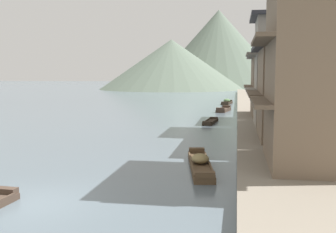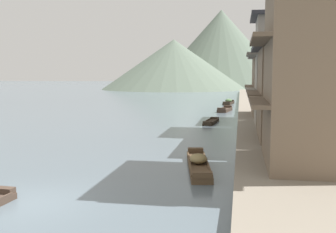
{
  "view_description": "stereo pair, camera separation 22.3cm",
  "coord_description": "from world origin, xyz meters",
  "views": [
    {
      "loc": [
        6.77,
        -12.52,
        4.41
      ],
      "look_at": [
        1.91,
        16.32,
        1.3
      ],
      "focal_mm": 43.9,
      "sensor_mm": 36.0,
      "label": 1
    },
    {
      "loc": [
        6.99,
        -12.48,
        4.41
      ],
      "look_at": [
        1.91,
        16.32,
        1.3
      ],
      "focal_mm": 43.9,
      "sensor_mm": 36.0,
      "label": 2
    }
  ],
  "objects": [
    {
      "name": "hill_far_centre",
      "position": [
        0.51,
        122.84,
        12.31
      ],
      "size": [
        43.98,
        43.98,
        24.61
      ],
      "primitive_type": "cone",
      "color": "#5B6B5B",
      "rests_on": "ground"
    },
    {
      "name": "boat_moored_far",
      "position": [
        5.35,
        46.34,
        0.28
      ],
      "size": [
        1.58,
        4.44,
        0.78
      ],
      "color": "#33281E",
      "rests_on": "ground"
    },
    {
      "name": "house_waterfront_tall",
      "position": [
        10.84,
        18.97,
        4.89
      ],
      "size": [
        6.68,
        5.66,
        8.74
      ],
      "color": "gray",
      "rests_on": "riverbank_right"
    },
    {
      "name": "ground_plane",
      "position": [
        0.0,
        0.0,
        0.0
      ],
      "size": [
        400.0,
        400.0,
        0.0
      ],
      "primitive_type": "plane",
      "color": "slate"
    },
    {
      "name": "boat_moored_second",
      "position": [
        5.14,
        6.06,
        0.23
      ],
      "size": [
        1.75,
        5.61,
        0.7
      ],
      "color": "brown",
      "rests_on": "ground"
    },
    {
      "name": "boat_moored_third",
      "position": [
        4.48,
        23.63,
        0.12
      ],
      "size": [
        1.24,
        3.94,
        0.35
      ],
      "color": "#33281E",
      "rests_on": "ground"
    },
    {
      "name": "house_waterfront_nearest",
      "position": [
        10.2,
        5.34,
        4.89
      ],
      "size": [
        5.41,
        6.64,
        8.74
      ],
      "color": "#75604C",
      "rests_on": "riverbank_right"
    },
    {
      "name": "hill_far_west",
      "position": [
        -11.11,
        99.06,
        6.75
      ],
      "size": [
        39.29,
        39.29,
        13.49
      ],
      "primitive_type": "cone",
      "color": "#5B6B5B",
      "rests_on": "ground"
    },
    {
      "name": "house_waterfront_narrow",
      "position": [
        11.03,
        25.93,
        3.57
      ],
      "size": [
        7.05,
        7.33,
        6.14
      ],
      "color": "#75604C",
      "rests_on": "riverbank_right"
    },
    {
      "name": "boat_moored_nearest",
      "position": [
        5.26,
        35.08,
        0.19
      ],
      "size": [
        1.67,
        3.99,
        0.56
      ],
      "color": "#423328",
      "rests_on": "ground"
    },
    {
      "name": "riverbank_right",
      "position": [
        15.83,
        30.0,
        0.29
      ],
      "size": [
        18.0,
        110.0,
        0.58
      ],
      "primitive_type": "cube",
      "color": "gray",
      "rests_on": "ground"
    },
    {
      "name": "house_waterfront_second",
      "position": [
        11.06,
        12.55,
        3.58
      ],
      "size": [
        7.11,
        6.91,
        6.14
      ],
      "color": "#75604C",
      "rests_on": "riverbank_right"
    }
  ]
}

